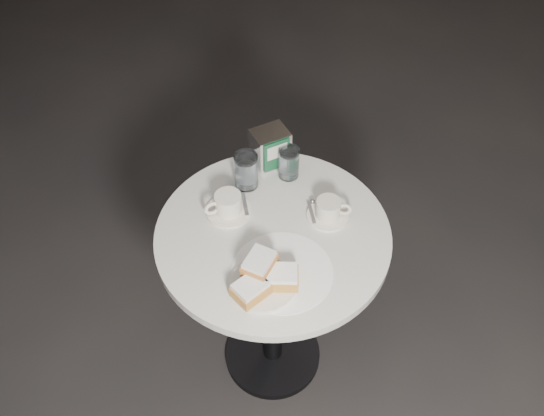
{
  "coord_description": "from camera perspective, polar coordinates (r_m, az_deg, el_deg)",
  "views": [
    {
      "loc": [
        -0.15,
        -1.13,
        2.12
      ],
      "look_at": [
        0.0,
        0.02,
        0.83
      ],
      "focal_mm": 40.0,
      "sensor_mm": 36.0,
      "label": 1
    }
  ],
  "objects": [
    {
      "name": "water_glass_left",
      "position": [
        1.88,
        -2.44,
        3.51
      ],
      "size": [
        0.08,
        0.08,
        0.12
      ],
      "rotation": [
        0.0,
        0.0,
        -0.08
      ],
      "color": "white",
      "rests_on": "cafe_table"
    },
    {
      "name": "coffee_cup_right",
      "position": [
        1.81,
        5.35,
        -0.2
      ],
      "size": [
        0.15,
        0.15,
        0.07
      ],
      "rotation": [
        0.0,
        0.0,
        -0.23
      ],
      "color": "white",
      "rests_on": "cafe_table"
    },
    {
      "name": "coffee_cup_left",
      "position": [
        1.82,
        -4.17,
        0.26
      ],
      "size": [
        0.17,
        0.17,
        0.07
      ],
      "rotation": [
        0.0,
        0.0,
        0.3
      ],
      "color": "white",
      "rests_on": "cafe_table"
    },
    {
      "name": "ground",
      "position": [
        2.41,
        0.06,
        -13.72
      ],
      "size": [
        7.0,
        7.0,
        0.0
      ],
      "primitive_type": "plane",
      "color": "black",
      "rests_on": "ground"
    },
    {
      "name": "sugar_spill",
      "position": [
        1.7,
        0.96,
        -5.99
      ],
      "size": [
        0.37,
        0.37,
        0.0
      ],
      "primitive_type": "cylinder",
      "rotation": [
        0.0,
        0.0,
        0.36
      ],
      "color": "white",
      "rests_on": "cafe_table"
    },
    {
      "name": "cafe_table",
      "position": [
        1.94,
        0.08,
        -6.04
      ],
      "size": [
        0.7,
        0.7,
        0.74
      ],
      "color": "black",
      "rests_on": "ground"
    },
    {
      "name": "water_glass_right",
      "position": [
        1.91,
        1.59,
        4.24
      ],
      "size": [
        0.08,
        0.08,
        0.11
      ],
      "rotation": [
        0.0,
        0.0,
        -0.34
      ],
      "color": "silver",
      "rests_on": "cafe_table"
    },
    {
      "name": "napkin_dispenser",
      "position": [
        1.95,
        -0.16,
        5.68
      ],
      "size": [
        0.13,
        0.12,
        0.13
      ],
      "rotation": [
        0.0,
        0.0,
        0.34
      ],
      "color": "white",
      "rests_on": "cafe_table"
    },
    {
      "name": "beignet_plate",
      "position": [
        1.64,
        -0.81,
        -6.72
      ],
      "size": [
        0.23,
        0.23,
        0.09
      ],
      "rotation": [
        0.0,
        0.0,
        0.28
      ],
      "color": "silver",
      "rests_on": "cafe_table"
    }
  ]
}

